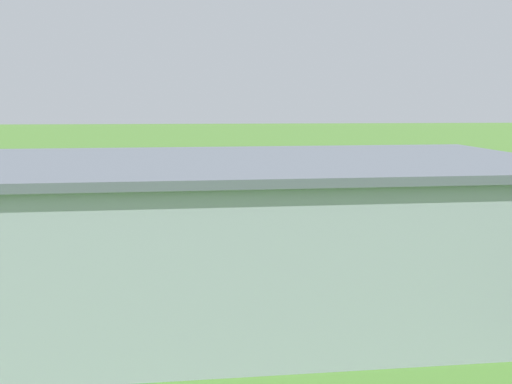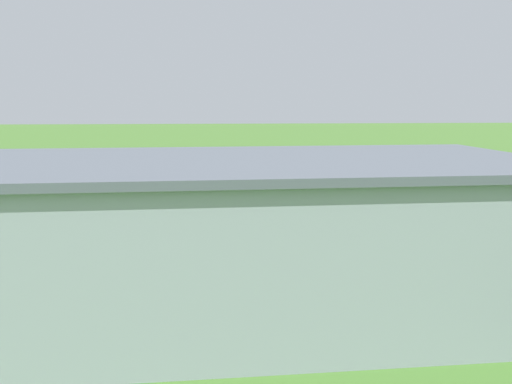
# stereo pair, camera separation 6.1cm
# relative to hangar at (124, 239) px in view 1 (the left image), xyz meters

# --- Properties ---
(ground_plane) EXTENTS (400.00, 400.00, 0.00)m
(ground_plane) POSITION_rel_hangar_xyz_m (-5.46, -38.24, -3.60)
(ground_plane) COLOR #47752D
(hangar) EXTENTS (39.81, 18.28, 7.18)m
(hangar) POSITION_rel_hangar_xyz_m (0.00, 0.00, 0.00)
(hangar) COLOR #99A3AD
(hangar) RESTS_ON ground_plane
(biplane) EXTENTS (7.47, 7.50, 3.58)m
(biplane) POSITION_rel_hangar_xyz_m (-13.84, -34.76, -0.50)
(biplane) COLOR yellow
(person_crossing_taxiway) EXTENTS (0.47, 0.47, 1.57)m
(person_crossing_taxiway) POSITION_rel_hangar_xyz_m (-18.47, -9.78, -2.82)
(person_crossing_taxiway) COLOR #33723F
(person_crossing_taxiway) RESTS_ON ground_plane
(person_watching_takeoff) EXTENTS (0.40, 0.40, 1.53)m
(person_watching_takeoff) POSITION_rel_hangar_xyz_m (-10.66, -18.26, -2.84)
(person_watching_takeoff) COLOR #B23333
(person_watching_takeoff) RESTS_ON ground_plane
(person_at_fence_line) EXTENTS (0.40, 0.40, 1.65)m
(person_at_fence_line) POSITION_rel_hangar_xyz_m (-16.73, -12.27, -2.78)
(person_at_fence_line) COLOR #B23333
(person_at_fence_line) RESTS_ON ground_plane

